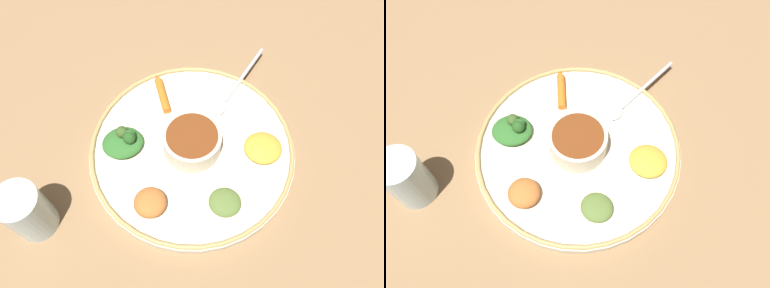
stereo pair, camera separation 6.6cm
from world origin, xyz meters
The scene contains 11 objects.
ground_plane centered at (0.00, 0.00, 0.00)m, with size 2.40×2.40×0.00m, color olive.
platter centered at (0.00, 0.00, 0.01)m, with size 0.36×0.36×0.02m, color beige.
platter_rim centered at (0.00, 0.00, 0.02)m, with size 0.36×0.36×0.01m, color tan.
center_bowl centered at (0.00, 0.00, 0.04)m, with size 0.10×0.10×0.05m.
spoon centered at (-0.12, -0.07, 0.02)m, with size 0.17×0.11×0.01m.
greens_pile centered at (0.10, -0.06, 0.03)m, with size 0.08×0.08×0.04m.
carrot_near_spoon centered at (0.00, -0.13, 0.03)m, with size 0.03×0.09×0.01m.
mound_chickpea centered at (0.11, 0.06, 0.03)m, with size 0.05×0.05×0.03m, color #B2662D.
mound_lentil_yellow centered at (-0.11, 0.06, 0.03)m, with size 0.06×0.07×0.02m, color gold.
mound_collards centered at (0.00, 0.12, 0.03)m, with size 0.05×0.05×0.02m, color #567033.
drinking_glass centered at (0.28, 0.00, 0.05)m, with size 0.07×0.07×0.10m.
Camera 2 is at (0.08, 0.31, 0.61)m, focal length 36.09 mm.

